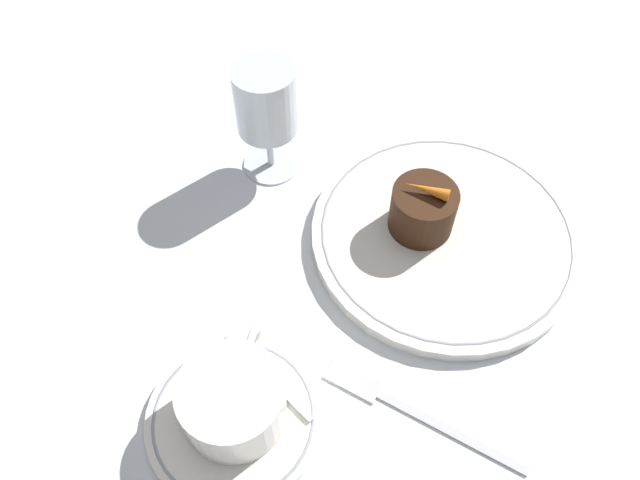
{
  "coord_description": "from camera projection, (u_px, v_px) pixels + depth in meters",
  "views": [
    {
      "loc": [
        -0.38,
        -0.01,
        0.52
      ],
      "look_at": [
        -0.05,
        0.08,
        0.04
      ],
      "focal_mm": 35.0,
      "sensor_mm": 36.0,
      "label": 1
    }
  ],
  "objects": [
    {
      "name": "fork",
      "position": [
        401.0,
        405.0,
        0.54
      ],
      "size": [
        0.06,
        0.18,
        0.01
      ],
      "color": "silver",
      "rests_on": "ground_plane"
    },
    {
      "name": "wine_glass",
      "position": [
        266.0,
        106.0,
        0.63
      ],
      "size": [
        0.06,
        0.06,
        0.13
      ],
      "color": "silver",
      "rests_on": "ground_plane"
    },
    {
      "name": "dinner_plate",
      "position": [
        445.0,
        235.0,
        0.63
      ],
      "size": [
        0.27,
        0.27,
        0.01
      ],
      "color": "white",
      "rests_on": "ground_plane"
    },
    {
      "name": "spoon",
      "position": [
        257.0,
        366.0,
        0.55
      ],
      "size": [
        0.06,
        0.1,
        0.0
      ],
      "color": "silver",
      "rests_on": "saucer"
    },
    {
      "name": "coffee_cup",
      "position": [
        233.0,
        401.0,
        0.5
      ],
      "size": [
        0.11,
        0.09,
        0.05
      ],
      "color": "white",
      "rests_on": "saucer"
    },
    {
      "name": "saucer",
      "position": [
        234.0,
        418.0,
        0.53
      ],
      "size": [
        0.15,
        0.15,
        0.01
      ],
      "color": "white",
      "rests_on": "ground_plane"
    },
    {
      "name": "carrot_garnish",
      "position": [
        427.0,
        190.0,
        0.59
      ],
      "size": [
        0.02,
        0.04,
        0.01
      ],
      "color": "orange",
      "rests_on": "dessert_cake"
    },
    {
      "name": "dessert_cake",
      "position": [
        423.0,
        210.0,
        0.61
      ],
      "size": [
        0.07,
        0.07,
        0.05
      ],
      "color": "#381E0F",
      "rests_on": "dinner_plate"
    },
    {
      "name": "ground_plane",
      "position": [
        405.0,
        238.0,
        0.64
      ],
      "size": [
        3.0,
        3.0,
        0.0
      ],
      "primitive_type": "plane",
      "color": "white"
    }
  ]
}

